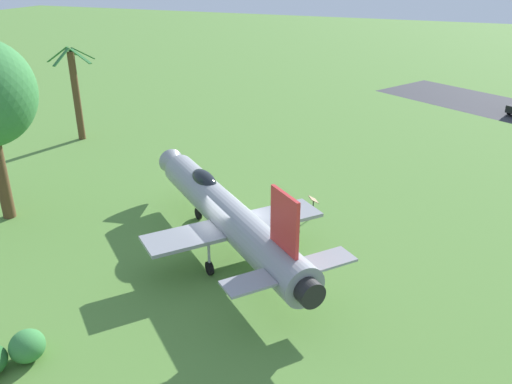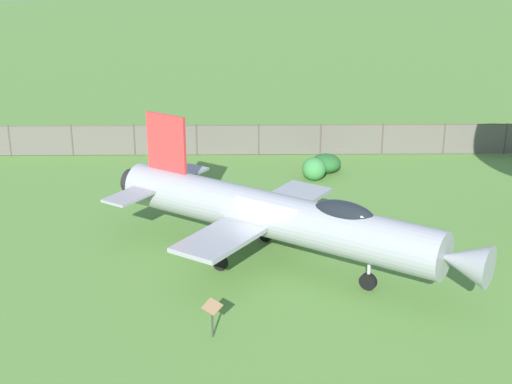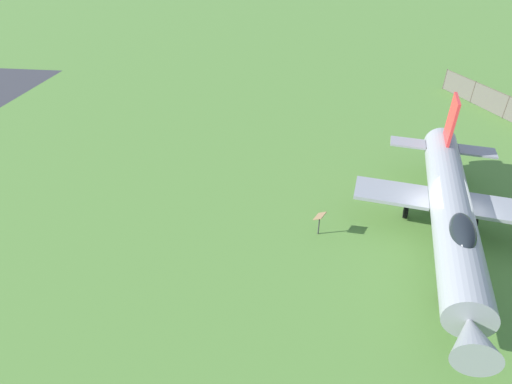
{
  "view_description": "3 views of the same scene",
  "coord_description": "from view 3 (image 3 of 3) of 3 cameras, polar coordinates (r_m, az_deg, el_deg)",
  "views": [
    {
      "loc": [
        19.07,
        8.69,
        12.45
      ],
      "look_at": [
        -0.63,
        1.06,
        2.93
      ],
      "focal_mm": 37.05,
      "sensor_mm": 36.0,
      "label": 1
    },
    {
      "loc": [
        -24.07,
        4.02,
        11.71
      ],
      "look_at": [
        -0.44,
        0.68,
        2.95
      ],
      "focal_mm": 51.82,
      "sensor_mm": 36.0,
      "label": 2
    },
    {
      "loc": [
        -13.43,
        -9.5,
        11.94
      ],
      "look_at": [
        -6.88,
        4.88,
        1.5
      ],
      "focal_mm": 28.75,
      "sensor_mm": 36.0,
      "label": 3
    }
  ],
  "objects": [
    {
      "name": "ground_plane",
      "position": [
        20.33,
        24.18,
        -6.0
      ],
      "size": [
        200.0,
        200.0,
        0.0
      ],
      "primitive_type": "plane",
      "color": "#568438"
    },
    {
      "name": "display_jet",
      "position": [
        18.95,
        25.55,
        -2.24
      ],
      "size": [
        11.46,
        12.41,
        4.9
      ],
      "rotation": [
        0.0,
        0.0,
        3.99
      ],
      "color": "gray",
      "rests_on": "ground_plane"
    },
    {
      "name": "info_plaque",
      "position": [
        18.55,
        8.84,
        -3.72
      ],
      "size": [
        0.72,
        0.66,
        1.14
      ],
      "color": "#333333",
      "rests_on": "ground_plane"
    }
  ]
}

